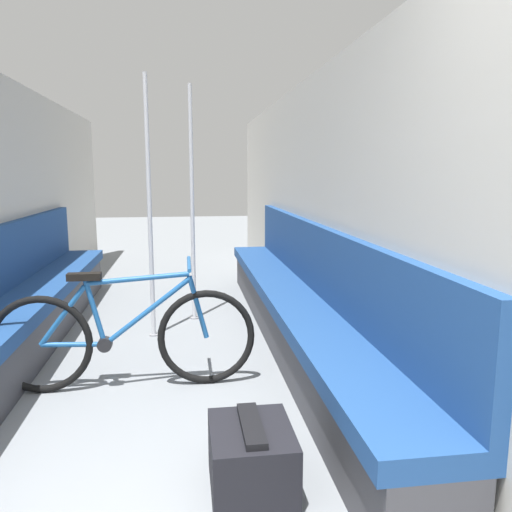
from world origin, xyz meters
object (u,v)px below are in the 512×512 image
(luggage_bag, at_px, (251,458))
(grab_pole_near, at_px, (192,208))
(grab_pole_far, at_px, (150,213))
(bench_seat_row_left, at_px, (16,318))
(bench_seat_row_right, at_px, (296,307))
(bicycle, at_px, (125,337))

(luggage_bag, bearing_deg, grab_pole_near, 94.23)
(grab_pole_near, relative_size, grab_pole_far, 1.00)
(bench_seat_row_left, height_order, bench_seat_row_right, same)
(bench_seat_row_right, bearing_deg, grab_pole_near, 132.88)
(bench_seat_row_right, relative_size, grab_pole_far, 2.20)
(grab_pole_near, distance_m, grab_pole_far, 0.57)
(bicycle, bearing_deg, luggage_bag, -78.54)
(bench_seat_row_right, xyz_separation_m, grab_pole_far, (-1.14, 0.39, 0.73))
(bench_seat_row_right, height_order, bicycle, bench_seat_row_right)
(luggage_bag, bearing_deg, bench_seat_row_right, 71.56)
(bench_seat_row_right, height_order, luggage_bag, bench_seat_row_right)
(bench_seat_row_right, distance_m, bicycle, 1.40)
(bench_seat_row_left, distance_m, grab_pole_near, 1.73)
(grab_pole_far, bearing_deg, grab_pole_near, 52.26)
(bench_seat_row_left, xyz_separation_m, bicycle, (0.86, -0.64, 0.03))
(bench_seat_row_right, relative_size, grab_pole_near, 2.20)
(grab_pole_near, height_order, grab_pole_far, same)
(grab_pole_far, distance_m, luggage_bag, 2.42)
(grab_pole_near, xyz_separation_m, luggage_bag, (0.19, -2.63, -0.90))
(bench_seat_row_left, height_order, grab_pole_far, grab_pole_far)
(bench_seat_row_right, height_order, grab_pole_near, grab_pole_near)
(bench_seat_row_left, bearing_deg, grab_pole_near, 32.84)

